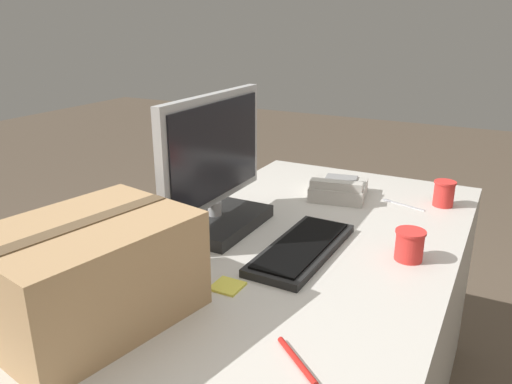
{
  "coord_description": "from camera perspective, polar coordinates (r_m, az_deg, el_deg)",
  "views": [
    {
      "loc": [
        -1.16,
        -0.52,
        1.38
      ],
      "look_at": [
        0.07,
        0.12,
        0.9
      ],
      "focal_mm": 35.0,
      "sensor_mm": 36.0,
      "label": 1
    }
  ],
  "objects": [
    {
      "name": "desk_phone",
      "position": [
        1.89,
        9.42,
        0.34
      ],
      "size": [
        0.24,
        0.23,
        0.08
      ],
      "rotation": [
        0.0,
        0.0,
        0.18
      ],
      "color": "beige",
      "rests_on": "office_desk"
    },
    {
      "name": "office_desk",
      "position": [
        1.62,
        2.84,
        -19.15
      ],
      "size": [
        1.8,
        0.9,
        0.75
      ],
      "color": "beige",
      "rests_on": "ground_plane"
    },
    {
      "name": "sticky_note_pad",
      "position": [
        1.27,
        -3.28,
        -10.69
      ],
      "size": [
        0.07,
        0.07,
        0.01
      ],
      "color": "#E5DB4C",
      "rests_on": "office_desk"
    },
    {
      "name": "paper_cup_right",
      "position": [
        1.89,
        20.69,
        -0.15
      ],
      "size": [
        0.08,
        0.08,
        0.09
      ],
      "color": "red",
      "rests_on": "office_desk"
    },
    {
      "name": "keyboard",
      "position": [
        1.44,
        5.29,
        -6.4
      ],
      "size": [
        0.43,
        0.17,
        0.03
      ],
      "rotation": [
        0.0,
        0.0,
        -0.02
      ],
      "color": "black",
      "rests_on": "office_desk"
    },
    {
      "name": "cardboard_box",
      "position": [
        1.15,
        -18.49,
        -8.72
      ],
      "size": [
        0.48,
        0.39,
        0.23
      ],
      "rotation": [
        0.0,
        0.0,
        -0.19
      ],
      "color": "tan",
      "rests_on": "office_desk"
    },
    {
      "name": "monitor",
      "position": [
        1.56,
        -4.8,
        1.77
      ],
      "size": [
        0.53,
        0.26,
        0.42
      ],
      "color": "black",
      "rests_on": "office_desk"
    },
    {
      "name": "spoon",
      "position": [
        1.88,
        15.77,
        -1.21
      ],
      "size": [
        0.07,
        0.16,
        0.0
      ],
      "rotation": [
        0.0,
        0.0,
        1.26
      ],
      "color": "#B2B2B7",
      "rests_on": "office_desk"
    },
    {
      "name": "paper_cup_left",
      "position": [
        1.44,
        17.14,
        -5.82
      ],
      "size": [
        0.08,
        0.08,
        0.09
      ],
      "color": "red",
      "rests_on": "office_desk"
    },
    {
      "name": "pen_marker",
      "position": [
        1.02,
        4.69,
        -18.62
      ],
      "size": [
        0.1,
        0.12,
        0.01
      ],
      "rotation": [
        0.0,
        0.0,
        0.89
      ],
      "color": "red",
      "rests_on": "office_desk"
    }
  ]
}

